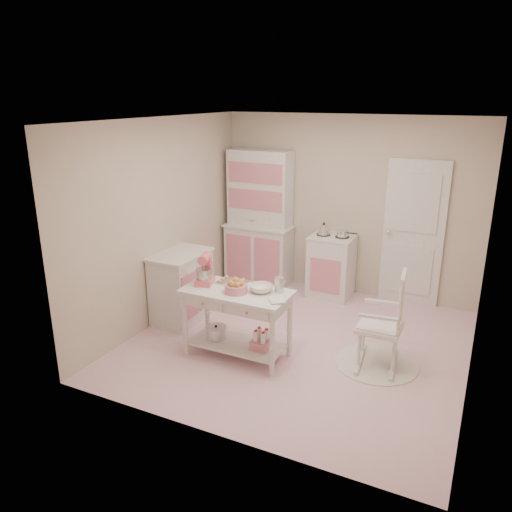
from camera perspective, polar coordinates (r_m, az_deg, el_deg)
The scene contains 14 objects.
room_shell at distance 5.55m, azimuth 5.26°, elevation 5.33°, with size 3.84×3.84×2.62m.
door at distance 7.24m, azimuth 17.53°, elevation 2.47°, with size 0.82×0.05×2.04m, color silver.
hutch at distance 7.68m, azimuth 0.34°, elevation 4.34°, with size 1.06×0.50×2.08m, color silver.
stove at distance 7.38m, azimuth 8.60°, elevation -1.14°, with size 0.62×0.57×0.92m, color silver.
base_cabinet at distance 6.60m, azimuth -8.50°, elevation -3.49°, with size 0.54×0.84×0.92m, color silver.
lace_rug at distance 5.83m, azimuth 13.58°, elevation -11.84°, with size 0.92×0.92×0.01m, color white.
rocking_chair at distance 5.59m, azimuth 13.99°, elevation -6.99°, with size 0.48×0.72×1.10m, color silver.
work_table at distance 5.67m, azimuth -2.17°, elevation -7.70°, with size 1.20×0.60×0.80m, color silver.
stand_mixer at distance 5.66m, azimuth -5.90°, elevation -1.57°, with size 0.20×0.28×0.34m, color #DF5E6A.
cookie_tray at distance 5.72m, azimuth -2.70°, elevation -3.02°, with size 0.34×0.24×0.02m, color silver.
bread_basket at distance 5.44m, azimuth -2.29°, elevation -3.73°, with size 0.25×0.25×0.09m, color #D3798C.
mixing_bowl at distance 5.45m, azimuth 0.59°, elevation -3.73°, with size 0.26×0.26×0.08m, color white.
metal_pitcher at distance 5.43m, azimuth 2.67°, elevation -3.31°, with size 0.10×0.10×0.17m, color silver.
recipe_book at distance 5.22m, azimuth 1.53°, elevation -5.11°, with size 0.15×0.21×0.02m, color white.
Camera 1 is at (1.90, -5.07, 2.87)m, focal length 35.00 mm.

